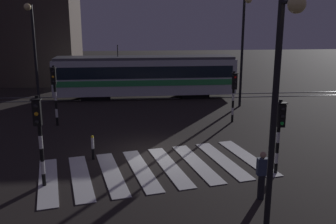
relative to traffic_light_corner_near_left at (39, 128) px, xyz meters
name	(u,v)px	position (x,y,z in m)	size (l,w,h in m)	color
ground_plane	(153,154)	(4.23, 3.11, -2.26)	(120.00, 120.00, 0.00)	black
rail_near	(144,99)	(4.23, 15.39, -2.25)	(80.00, 0.12, 0.03)	#59595E
rail_far	(143,95)	(4.23, 16.83, -2.25)	(80.00, 0.12, 0.03)	#59595E
crosswalk_zebra	(156,168)	(4.23, 1.38, -2.25)	(9.98, 6.37, 0.02)	silver
traffic_light_corner_near_left	(39,128)	(0.00, 0.00, 0.00)	(0.36, 0.42, 3.43)	black
traffic_light_corner_far_left	(54,87)	(-1.05, 8.31, 0.05)	(0.36, 0.42, 3.51)	black
traffic_light_corner_far_right	(234,89)	(9.34, 8.09, -0.23)	(0.36, 0.42, 3.08)	black
traffic_light_corner_near_right	(280,126)	(9.00, 0.29, -0.26)	(0.36, 0.42, 3.04)	black
street_lamp_trackside_left	(33,44)	(-2.98, 12.18, 2.19)	(0.44, 1.21, 7.00)	black
street_lamp_near_kerb	(280,89)	(7.23, -3.68, 1.96)	(0.44, 1.21, 6.57)	black
street_lamp_trackside_right	(244,39)	(10.99, 12.04, 2.46)	(0.44, 1.21, 7.49)	black
tram	(145,76)	(4.43, 16.10, -0.52)	(14.22, 2.58, 4.15)	silver
pedestrian_waiting_at_kerb	(262,175)	(7.65, -1.69, -1.39)	(0.36, 0.24, 1.71)	black
bollard_island_edge	(93,147)	(1.55, 2.67, -1.70)	(0.12, 0.12, 1.11)	black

